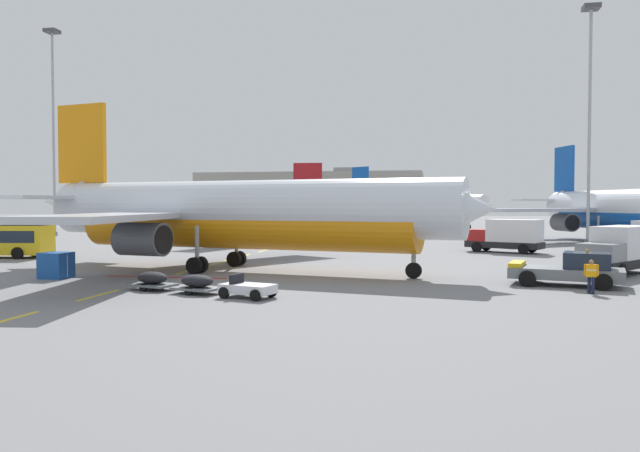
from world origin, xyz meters
TOP-DOWN VIEW (x-y plane):
  - ground at (40.00, 40.00)m, footprint 400.00×400.00m
  - apron_paint_markings at (18.00, 35.88)m, footprint 8.00×93.73m
  - airliner_foreground at (21.07, 26.59)m, footprint 34.65×33.94m
  - pushback_tug at (42.06, 22.32)m, footprint 6.50×4.26m
  - airliner_mid_left at (56.29, 62.04)m, footprint 33.38×34.63m
  - airliner_far_center at (9.20, 57.40)m, footprint 27.11×26.87m
  - airliner_far_right at (30.14, 108.53)m, footprint 32.51×30.24m
  - catering_truck at (46.28, 28.77)m, footprint 6.11×7.05m
  - ground_power_truck at (41.25, 46.53)m, footprint 7.34×5.25m
  - baggage_train at (22.70, 15.57)m, footprint 8.65×3.95m
  - ground_crew_worker at (42.44, 19.27)m, footprint 0.67×0.35m
  - uld_cargo_container at (11.60, 20.26)m, footprint 1.71×1.67m
  - apron_light_mast_near at (-19.48, 66.65)m, footprint 1.80×1.80m
  - apron_light_mast_far at (51.58, 59.99)m, footprint 1.80×1.80m
  - terminal_satellite at (0.05, 160.34)m, footprint 62.35×26.62m

SIDE VIEW (x-z plane):
  - ground at x=40.00m, z-range 0.00..0.00m
  - apron_paint_markings at x=18.00m, z-range 0.00..0.01m
  - baggage_train at x=22.70m, z-range -0.05..1.09m
  - uld_cargo_container at x=11.60m, z-range 0.00..1.60m
  - pushback_tug at x=42.06m, z-range -0.14..1.94m
  - ground_crew_worker at x=42.44m, z-range 0.13..1.86m
  - catering_truck at x=46.28m, z-range 0.08..3.22m
  - ground_power_truck at x=41.25m, z-range 0.08..3.22m
  - airliner_far_center at x=9.20m, z-range -1.67..7.83m
  - airliner_foreground at x=21.07m, z-range -2.15..10.05m
  - airliner_mid_left at x=56.29m, z-range -2.19..10.24m
  - airliner_far_right at x=30.14m, z-range -2.20..10.30m
  - terminal_satellite at x=0.05m, z-range -0.78..14.16m
  - apron_light_mast_far at x=51.58m, z-range 3.12..29.92m
  - apron_light_mast_near at x=-19.48m, z-range 3.23..32.80m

